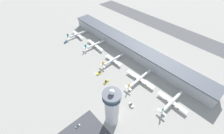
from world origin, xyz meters
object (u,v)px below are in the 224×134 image
Objects in this scene: service_truck_water at (66,42)px; airplane_gate_delta at (140,79)px; control_tower at (112,108)px; airplane_gate_alpha at (77,34)px; airplane_gate_bravo at (95,45)px; airplane_gate_charlie at (113,60)px; airplane_gate_echo at (172,102)px; service_truck_fuel at (99,73)px; service_truck_baggage at (106,81)px; service_truck_catering at (131,105)px; car_white_wagon at (78,126)px.

airplane_gate_delta is at bearing 10.05° from service_truck_water.
control_tower reaches higher than service_truck_water.
airplane_gate_alpha is 47.64m from airplane_gate_bravo.
airplane_gate_echo is at bearing -0.58° from airplane_gate_charlie.
service_truck_fuel is at bearing 151.52° from control_tower.
airplane_gate_bravo is at bearing 152.78° from service_truck_baggage.
service_truck_fuel is (53.66, -33.60, -3.17)m from airplane_gate_bravo.
control_tower is 8.18× the size of service_truck_water.
airplane_gate_echo is at bearing -0.95° from airplane_gate_delta.
control_tower is 1.10× the size of airplane_gate_delta.
airplane_gate_alpha is 0.87× the size of airplane_gate_delta.
service_truck_catering is at bearing -5.17° from service_truck_fuel.
airplane_gate_charlie is 8.42× the size of car_white_wagon.
service_truck_baggage is at bearing 145.31° from control_tower.
airplane_gate_echo reaches higher than airplane_gate_bravo.
airplane_gate_bravo reaches higher than car_white_wagon.
car_white_wagon is (-18.31, -29.20, -23.01)m from control_tower.
control_tower reaches higher than service_truck_fuel.
airplane_gate_delta is (99.50, -4.52, -0.11)m from airplane_gate_bravo.
airplane_gate_alpha is at bearing 179.32° from airplane_gate_delta.
service_truck_water is at bearing -169.95° from airplane_gate_delta.
airplane_gate_delta is at bearing 104.32° from control_tower.
service_truck_catering is at bearing -63.14° from airplane_gate_delta.
service_truck_baggage is (23.00, -32.75, -2.97)m from airplane_gate_charlie.
airplane_gate_alpha reaches higher than car_white_wagon.
service_truck_water is (-158.97, 37.29, -22.69)m from control_tower.
airplane_gate_bravo is 1.00× the size of airplane_gate_charlie.
airplane_gate_alpha is 105.86m from service_truck_fuel.
service_truck_baggage is (-27.49, -32.53, -3.02)m from airplane_gate_delta.
airplane_gate_delta is at bearing -0.25° from airplane_gate_charlie.
service_truck_water is at bearing 177.79° from service_truck_fuel.
car_white_wagon is at bearing -109.30° from service_truck_catering.
airplane_gate_delta is at bearing 49.79° from service_truck_baggage.
service_truck_catering reaches higher than car_white_wagon.
airplane_gate_charlie is 29.82m from service_truck_fuel.
car_white_wagon is at bearing -67.00° from service_truck_baggage.
airplane_gate_alpha is 8.25× the size of car_white_wagon.
service_truck_baggage is at bearing 177.08° from service_truck_catering.
airplane_gate_charlie is 4.76× the size of service_truck_fuel.
control_tower is 164.85m from service_truck_water.
service_truck_catering is at bearing -12.52° from airplane_gate_alpha.
airplane_gate_alpha is 4.66× the size of service_truck_fuel.
airplane_gate_bravo is at bearing 174.99° from airplane_gate_charlie.
service_truck_baggage is (-43.48, 30.10, -22.55)m from control_tower.
service_truck_catering is 1.44× the size of car_white_wagon.
service_truck_fuel is (101.23, -30.82, -3.18)m from airplane_gate_alpha.
airplane_gate_delta is at bearing 116.86° from service_truck_catering.
service_truck_fuel is 1.77× the size of car_white_wagon.
airplane_gate_alpha is 172.38m from car_white_wagon.
control_tower is at bearing -34.69° from service_truck_baggage.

